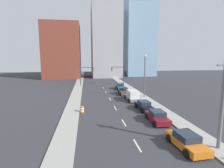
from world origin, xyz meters
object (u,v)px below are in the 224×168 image
(traffic_signal_right, at_px, (120,73))
(sedan_brown, at_px, (124,91))
(box_truck_gray, at_px, (133,96))
(sedan_maroon, at_px, (157,117))
(sedan_teal, at_px, (120,87))
(sedan_orange, at_px, (186,141))
(utility_pole_right_near, at_px, (222,103))
(street_lamp, at_px, (145,73))
(traffic_barrel, at_px, (82,109))
(traffic_signal_left, at_px, (84,73))
(sedan_black, at_px, (144,106))

(traffic_signal_right, relative_size, sedan_brown, 1.27)
(box_truck_gray, bearing_deg, traffic_signal_right, 86.25)
(sedan_maroon, relative_size, sedan_teal, 0.94)
(sedan_orange, relative_size, box_truck_gray, 0.87)
(utility_pole_right_near, relative_size, street_lamp, 0.94)
(traffic_barrel, bearing_deg, street_lamp, 33.87)
(traffic_signal_left, xyz_separation_m, traffic_barrel, (-0.22, -25.80, -3.25))
(sedan_maroon, distance_m, sedan_black, 5.23)
(sedan_orange, xyz_separation_m, sedan_teal, (-0.08, 30.36, 0.05))
(traffic_signal_right, distance_m, utility_pole_right_near, 38.27)
(traffic_signal_left, bearing_deg, sedan_black, -70.08)
(traffic_signal_right, height_order, sedan_teal, traffic_signal_right)
(street_lamp, bearing_deg, box_truck_gray, -145.58)
(sedan_orange, bearing_deg, traffic_signal_right, 84.69)
(sedan_teal, bearing_deg, sedan_orange, -87.26)
(traffic_signal_left, height_order, sedan_brown, traffic_signal_left)
(utility_pole_right_near, xyz_separation_m, traffic_barrel, (-12.13, 12.44, -3.75))
(sedan_brown, bearing_deg, sedan_orange, -86.74)
(traffic_barrel, bearing_deg, sedan_brown, 53.73)
(traffic_barrel, height_order, sedan_brown, sedan_brown)
(traffic_signal_left, xyz_separation_m, sedan_black, (9.34, -25.76, -3.07))
(utility_pole_right_near, xyz_separation_m, street_lamp, (0.23, 20.74, 0.79))
(street_lamp, height_order, sedan_black, street_lamp)
(traffic_signal_right, relative_size, sedan_maroon, 1.29)
(traffic_signal_left, distance_m, sedan_brown, 16.48)
(traffic_signal_left, bearing_deg, box_truck_gray, -64.92)
(traffic_barrel, height_order, sedan_teal, sedan_teal)
(traffic_signal_right, xyz_separation_m, sedan_brown, (-1.86, -13.69, -3.02))
(utility_pole_right_near, height_order, sedan_black, utility_pole_right_near)
(box_truck_gray, height_order, sedan_brown, box_truck_gray)
(traffic_signal_left, relative_size, sedan_teal, 1.20)
(box_truck_gray, relative_size, sedan_brown, 1.16)
(traffic_barrel, distance_m, street_lamp, 15.57)
(sedan_maroon, bearing_deg, utility_pole_right_near, -68.98)
(utility_pole_right_near, xyz_separation_m, sedan_orange, (-2.65, 0.67, -3.58))
(traffic_barrel, bearing_deg, sedan_black, 0.23)
(sedan_maroon, relative_size, sedan_black, 1.00)
(box_truck_gray, bearing_deg, utility_pole_right_near, -81.31)
(traffic_barrel, relative_size, sedan_black, 0.21)
(street_lamp, xyz_separation_m, sedan_teal, (-2.96, 10.29, -4.32))
(traffic_barrel, distance_m, box_truck_gray, 11.27)
(sedan_orange, bearing_deg, street_lamp, 78.45)
(traffic_barrel, height_order, box_truck_gray, box_truck_gray)
(sedan_black, bearing_deg, sedan_brown, 90.55)
(sedan_maroon, bearing_deg, sedan_teal, 91.29)
(traffic_signal_left, bearing_deg, traffic_signal_right, 0.00)
(sedan_orange, distance_m, sedan_teal, 30.36)
(sedan_maroon, height_order, box_truck_gray, box_truck_gray)
(sedan_orange, xyz_separation_m, sedan_black, (0.08, 11.81, 0.00))
(sedan_brown, bearing_deg, traffic_signal_left, 124.22)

